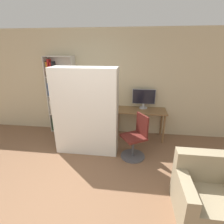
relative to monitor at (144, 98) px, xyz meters
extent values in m
plane|color=brown|center=(-1.06, -2.72, -1.05)|extent=(16.00, 16.00, 0.00)
cube|color=#C6B793|center=(-1.06, 0.15, 0.30)|extent=(8.00, 0.06, 2.70)
cube|color=brown|center=(-0.07, -0.15, -0.29)|extent=(1.28, 0.55, 0.03)
cylinder|color=brown|center=(-0.65, -0.37, -0.68)|extent=(0.05, 0.05, 0.74)
cylinder|color=brown|center=(0.51, -0.37, -0.68)|extent=(0.05, 0.05, 0.74)
cylinder|color=brown|center=(-0.65, 0.06, -0.68)|extent=(0.05, 0.05, 0.74)
cylinder|color=brown|center=(0.51, 0.06, -0.68)|extent=(0.05, 0.05, 0.74)
cylinder|color=#B7B7BC|center=(0.00, 0.00, -0.27)|extent=(0.21, 0.21, 0.02)
cylinder|color=#B7B7BC|center=(0.00, 0.00, -0.21)|extent=(0.04, 0.04, 0.11)
cube|color=#B7B7BC|center=(0.00, 0.00, 0.03)|extent=(0.58, 0.02, 0.38)
cube|color=black|center=(0.00, 0.00, 0.03)|extent=(0.56, 0.03, 0.36)
cylinder|color=#4C4C51|center=(-0.22, -1.07, -1.03)|extent=(0.52, 0.52, 0.03)
cylinder|color=#4C4C51|center=(-0.22, -1.07, -0.81)|extent=(0.05, 0.05, 0.42)
cube|color=#591E19|center=(-0.22, -1.07, -0.57)|extent=(0.61, 0.61, 0.05)
cube|color=#591E19|center=(-0.05, -0.96, -0.32)|extent=(0.25, 0.36, 0.45)
cube|color=beige|center=(-2.53, -0.02, -0.02)|extent=(0.02, 0.28, 2.05)
cube|color=beige|center=(-1.79, -0.02, -0.02)|extent=(0.02, 0.28, 2.05)
cube|color=beige|center=(-2.16, 0.11, -0.02)|extent=(0.75, 0.02, 2.05)
cube|color=beige|center=(-2.16, -0.02, -1.04)|extent=(0.72, 0.25, 0.02)
cube|color=beige|center=(-2.16, -0.02, -0.53)|extent=(0.72, 0.25, 0.02)
cube|color=beige|center=(-2.16, -0.02, -0.02)|extent=(0.72, 0.25, 0.02)
cube|color=beige|center=(-2.16, -0.02, 0.48)|extent=(0.72, 0.25, 0.02)
cube|color=beige|center=(-2.16, -0.02, 0.99)|extent=(0.72, 0.25, 0.02)
cube|color=#287A38|center=(-2.49, 0.01, -0.84)|extent=(0.04, 0.18, 0.39)
cube|color=#287A38|center=(-2.45, -0.04, -0.87)|extent=(0.03, 0.21, 0.32)
cube|color=red|center=(-2.41, -0.05, -0.82)|extent=(0.02, 0.18, 0.41)
cube|color=teal|center=(-2.37, -0.02, -0.83)|extent=(0.04, 0.18, 0.40)
cube|color=red|center=(-2.33, -0.04, -0.84)|extent=(0.03, 0.20, 0.38)
cube|color=silver|center=(-2.49, -0.03, -0.33)|extent=(0.03, 0.19, 0.38)
cube|color=orange|center=(-2.46, -0.04, -0.37)|extent=(0.04, 0.16, 0.30)
cube|color=silver|center=(-2.41, -0.03, -0.33)|extent=(0.04, 0.15, 0.39)
cube|color=#1E4C9E|center=(-2.38, -0.01, -0.36)|extent=(0.03, 0.18, 0.33)
cube|color=#1E4C9E|center=(-2.49, -0.03, 0.16)|extent=(0.03, 0.16, 0.35)
cube|color=silver|center=(-2.45, -0.03, 0.20)|extent=(0.03, 0.20, 0.43)
cube|color=gold|center=(-2.41, -0.06, 0.18)|extent=(0.03, 0.15, 0.39)
cube|color=brown|center=(-2.38, -0.03, 0.13)|extent=(0.02, 0.19, 0.30)
cube|color=#7A2D84|center=(-2.35, -0.01, 0.17)|extent=(0.04, 0.15, 0.37)
cube|color=gold|center=(-2.30, 0.01, 0.20)|extent=(0.03, 0.16, 0.43)
cube|color=#287A38|center=(-2.26, -0.01, 0.16)|extent=(0.04, 0.19, 0.36)
cube|color=teal|center=(-2.22, 0.00, 0.19)|extent=(0.03, 0.20, 0.41)
cube|color=silver|center=(-2.18, -0.05, 0.20)|extent=(0.03, 0.15, 0.43)
cube|color=brown|center=(-2.49, -0.02, 0.68)|extent=(0.03, 0.18, 0.38)
cube|color=orange|center=(-2.46, -0.02, 0.67)|extent=(0.03, 0.19, 0.36)
cube|color=red|center=(-2.42, -0.04, 0.71)|extent=(0.03, 0.17, 0.43)
cube|color=orange|center=(-2.38, 0.02, 0.66)|extent=(0.02, 0.14, 0.32)
cube|color=red|center=(-2.35, -0.04, 0.67)|extent=(0.03, 0.20, 0.36)
cube|color=#232328|center=(-2.30, -0.05, 0.68)|extent=(0.04, 0.18, 0.38)
cube|color=silver|center=(-1.25, -1.06, -0.10)|extent=(1.36, 0.22, 1.89)
cube|color=beige|center=(-0.58, -1.06, -0.10)|extent=(0.01, 0.22, 1.85)
cube|color=silver|center=(-1.25, -0.82, -0.11)|extent=(1.36, 0.21, 1.89)
cube|color=beige|center=(-0.58, -0.82, -0.11)|extent=(0.01, 0.21, 1.85)
cube|color=gray|center=(0.83, -2.38, -0.85)|extent=(0.85, 0.80, 0.40)
cube|color=gray|center=(0.83, -2.08, -0.42)|extent=(0.85, 0.20, 0.45)
cube|color=gray|center=(0.48, -2.38, -0.55)|extent=(0.16, 0.80, 0.20)
camera|label=1|loc=(-0.24, -4.35, 1.19)|focal=28.00mm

